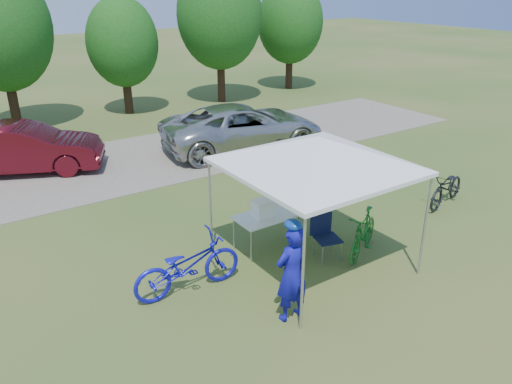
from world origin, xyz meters
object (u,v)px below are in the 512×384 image
Objects in this scene: cooler at (264,208)px; cyclist at (292,274)px; folding_chair at (324,232)px; sedan at (24,148)px; bike_blue at (187,265)px; folding_table at (277,214)px; bike_dark at (447,188)px; bike_green at (363,233)px; minivan at (243,127)px.

cooler is 0.29× the size of cyclist.
folding_chair is 0.21× the size of sedan.
cooler reaches higher than bike_blue.
cooler is (-0.85, 0.98, 0.40)m from folding_chair.
bike_blue is (-2.11, -0.54, -0.41)m from cooler.
folding_table is 1.99× the size of folding_chair.
sedan is (-8.48, 8.61, 0.29)m from bike_dark.
sedan is (-3.27, 7.83, -0.21)m from cooler.
bike_dark is (6.22, 1.46, -0.42)m from cyclist.
folding_table is at bearing -131.22° from sedan.
sedan reaches higher than bike_dark.
cyclist reaches higher than sedan.
folding_table is 3.70× the size of cooler.
bike_dark is (7.31, -0.25, -0.08)m from bike_blue.
cooler is 0.29× the size of bike_dark.
minivan is at bearing 139.12° from bike_green.
cyclist is 0.99× the size of bike_dark.
minivan reaches higher than folding_chair.
cyclist reaches higher than folding_table.
bike_dark is 0.40× the size of sedan.
minivan is at bearing -36.97° from bike_blue.
folding_table is at bearing -121.65° from cyclist.
cooler is 8.49m from sedan.
bike_dark is at bearing -111.36° from sedan.
bike_blue is 8.50m from minivan.
bike_blue reaches higher than folding_chair.
cooler is 2.46m from cyclist.
cooler is (-0.33, 0.00, 0.23)m from folding_table.
cooler is 0.31× the size of bike_green.
bike_green is 0.37× the size of sedan.
minivan is 6.84m from sedan.
bike_dark is (3.62, 0.59, -0.02)m from bike_green.
bike_green is (3.70, -0.84, -0.06)m from bike_blue.
folding_chair is (0.52, -0.98, -0.17)m from folding_table.
minivan is at bearing -81.46° from sedan.
cyclist is 10.32m from sedan.
sedan is at bearing 114.70° from folding_table.
cyclist is at bearing -143.29° from sedan.
bike_blue is at bearing -148.01° from sedan.
bike_green is at bearing -47.49° from folding_table.
bike_blue is at bearing -106.01° from bike_dark.
minivan is (5.43, 6.53, 0.23)m from bike_blue.
folding_table is 1.07× the size of cyclist.
cooler is 0.09× the size of minivan.
bike_dark is at bearing 17.13° from folding_chair.
folding_chair reaches higher than folding_table.
bike_blue is 7.32m from bike_dark.
cooler is at bearing -72.96° from bike_blue.
bike_green is (1.59, -1.37, -0.47)m from cooler.
bike_dark is (4.36, 0.20, -0.09)m from folding_chair.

